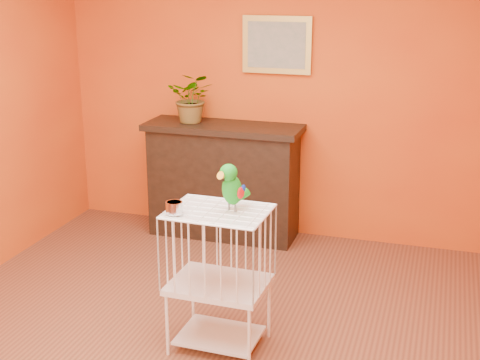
% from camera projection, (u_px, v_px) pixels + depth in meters
% --- Properties ---
extents(ground, '(4.50, 4.50, 0.00)m').
position_uv_depth(ground, '(188.00, 351.00, 4.34)').
color(ground, brown).
rests_on(ground, ground).
extents(room_shell, '(4.50, 4.50, 4.50)m').
position_uv_depth(room_shell, '(181.00, 111.00, 3.87)').
color(room_shell, '#D15513').
rests_on(room_shell, ground).
extents(console_cabinet, '(1.42, 0.51, 1.05)m').
position_uv_depth(console_cabinet, '(223.00, 180.00, 6.13)').
color(console_cabinet, black).
rests_on(console_cabinet, ground).
extents(potted_plant, '(0.45, 0.49, 0.35)m').
position_uv_depth(potted_plant, '(195.00, 102.00, 6.08)').
color(potted_plant, '#26722D').
rests_on(potted_plant, console_cabinet).
extents(framed_picture, '(0.62, 0.04, 0.50)m').
position_uv_depth(framed_picture, '(277.00, 45.00, 5.84)').
color(framed_picture, gold).
rests_on(framed_picture, room_shell).
extents(birdcage, '(0.62, 0.49, 0.94)m').
position_uv_depth(birdcage, '(219.00, 278.00, 4.26)').
color(birdcage, silver).
rests_on(birdcage, ground).
extents(feed_cup, '(0.11, 0.11, 0.07)m').
position_uv_depth(feed_cup, '(174.00, 208.00, 4.05)').
color(feed_cup, silver).
rests_on(feed_cup, birdcage).
extents(parrot, '(0.17, 0.27, 0.31)m').
position_uv_depth(parrot, '(232.00, 186.00, 4.08)').
color(parrot, '#59544C').
rests_on(parrot, birdcage).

